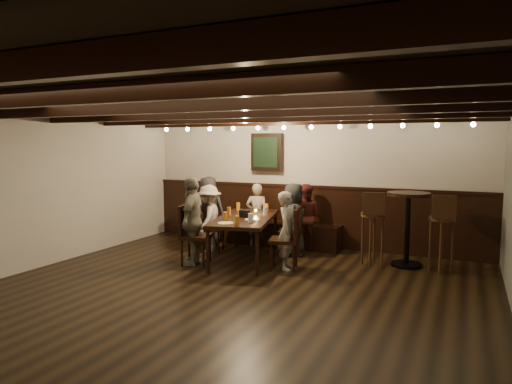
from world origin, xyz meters
The scene contains 27 objects.
room centered at (-0.29, 2.21, 1.07)m, with size 7.00×7.00×7.00m.
dining_table centered at (-0.58, 2.01, 0.66)m, with size 1.30×2.06×0.72m.
chair_left_near centered at (-1.39, 2.27, 0.27)m, with size 0.48×0.48×0.87m.
chair_left_far centered at (-1.17, 1.39, 0.29)m, with size 0.53×0.53×0.95m.
chair_right_near centered at (0.01, 2.62, 0.26)m, with size 0.48×0.48×0.86m.
chair_right_far centered at (0.23, 1.75, 0.29)m, with size 0.52×0.52×0.94m.
person_bench_left centered at (-1.67, 2.66, 0.65)m, with size 0.64×0.42×1.31m, color #2A292C.
person_bench_centre centered at (-0.84, 3.02, 0.59)m, with size 0.43×0.28×1.18m, color gray.
person_bench_right centered at (0.07, 3.10, 0.60)m, with size 0.58×0.45×1.20m, color maroon.
person_left_near centered at (-1.42, 2.26, 0.59)m, with size 0.77×0.44×1.19m, color #B0A095.
person_left_far centered at (-1.20, 1.39, 0.70)m, with size 0.82×0.34×1.40m, color gray.
person_right_near centered at (0.04, 2.63, 0.62)m, with size 0.61×0.40×1.24m, color #252527.
person_right_far centered at (0.26, 1.75, 0.60)m, with size 0.44×0.29×1.19m, color #9F9587.
pint_a centered at (-1.02, 2.62, 0.79)m, with size 0.07×0.07×0.14m, color #BF7219.
pint_b centered at (-0.50, 2.70, 0.79)m, with size 0.07×0.07×0.14m, color #BF7219.
pint_c centered at (-0.89, 2.03, 0.79)m, with size 0.07×0.07×0.14m, color #BF7219.
pint_d centered at (-0.34, 2.27, 0.79)m, with size 0.07×0.07×0.14m, color silver.
pint_e centered at (-0.68, 1.52, 0.79)m, with size 0.07×0.07×0.14m, color #BF7219.
pint_f centered at (-0.25, 1.52, 0.79)m, with size 0.07×0.07×0.14m, color silver.
pint_g centered at (-0.33, 1.24, 0.79)m, with size 0.07×0.07×0.14m, color #BF7219.
plate_near centered at (-0.55, 1.29, 0.72)m, with size 0.24×0.24×0.01m, color white.
plate_far centered at (-0.33, 1.76, 0.72)m, with size 0.24×0.24×0.01m, color white.
condiment_caddy centered at (-0.57, 1.96, 0.78)m, with size 0.15×0.10×0.12m, color black.
candle centered at (-0.54, 2.33, 0.74)m, with size 0.05×0.05×0.05m, color beige.
high_top_table centered at (1.90, 2.71, 0.76)m, with size 0.65×0.65×1.16m.
bar_stool_left centered at (1.40, 2.50, 0.44)m, with size 0.39×0.41×1.18m.
bar_stool_right centered at (2.40, 2.55, 0.44)m, with size 0.38×0.40×1.18m.
Camera 1 is at (2.71, -4.63, 1.90)m, focal length 32.00 mm.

